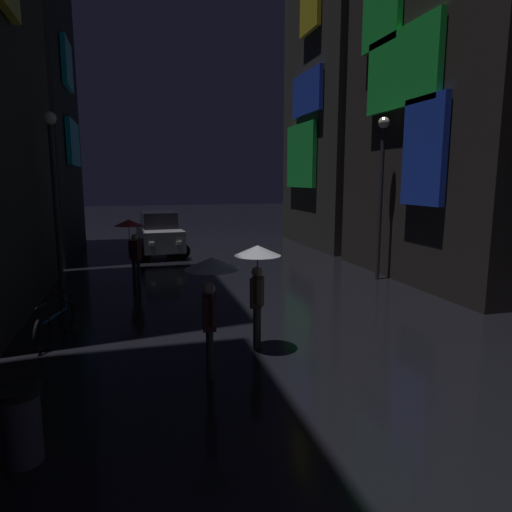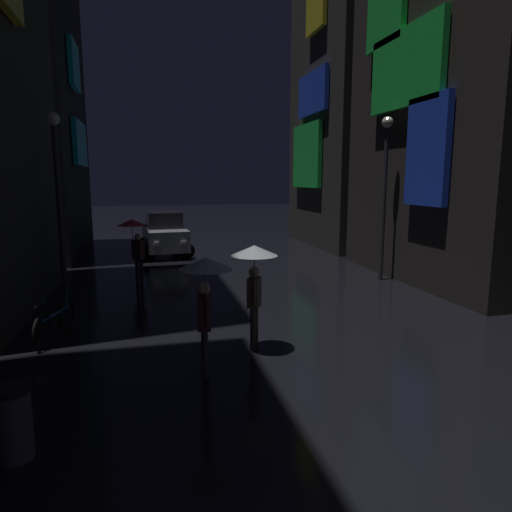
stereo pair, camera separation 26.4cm
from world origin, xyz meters
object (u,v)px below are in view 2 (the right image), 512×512
at_px(trash_bin, 13,422).
at_px(car_distant, 164,234).
at_px(pedestrian_foreground_right_clear, 254,268).
at_px(streetlamp_right_far, 385,179).
at_px(streetlamp_left_far, 58,183).
at_px(pedestrian_midstreet_centre_clear, 206,283).
at_px(bicycle_parked_at_storefront, 56,321).
at_px(pedestrian_far_right_red, 134,233).

bearing_deg(trash_bin, car_distant, 80.88).
height_order(pedestrian_foreground_right_clear, streetlamp_right_far, streetlamp_right_far).
bearing_deg(streetlamp_right_far, streetlamp_left_far, 179.20).
height_order(car_distant, streetlamp_left_far, streetlamp_left_far).
xyz_separation_m(pedestrian_midstreet_centre_clear, car_distant, (-0.14, 13.49, -0.74)).
bearing_deg(car_distant, streetlamp_right_far, -46.15).
xyz_separation_m(bicycle_parked_at_storefront, streetlamp_right_far, (9.60, 3.60, 2.97)).
xyz_separation_m(pedestrian_midstreet_centre_clear, bicycle_parked_at_storefront, (-2.87, 2.74, -1.28)).
height_order(streetlamp_right_far, trash_bin, streetlamp_right_far).
bearing_deg(streetlamp_left_far, trash_bin, -85.11).
distance_m(pedestrian_foreground_right_clear, car_distant, 12.45).
height_order(pedestrian_foreground_right_clear, bicycle_parked_at_storefront, pedestrian_foreground_right_clear).
bearing_deg(pedestrian_midstreet_centre_clear, pedestrian_far_right_red, 99.87).
distance_m(pedestrian_midstreet_centre_clear, bicycle_parked_at_storefront, 4.17).
relative_size(streetlamp_right_far, trash_bin, 5.74).
height_order(pedestrian_far_right_red, trash_bin, pedestrian_far_right_red).
distance_m(car_distant, streetlamp_right_far, 10.20).
bearing_deg(car_distant, bicycle_parked_at_storefront, -104.26).
height_order(bicycle_parked_at_storefront, streetlamp_right_far, streetlamp_right_far).
bearing_deg(pedestrian_midstreet_centre_clear, streetlamp_right_far, 43.33).
distance_m(car_distant, streetlamp_left_far, 8.02).
bearing_deg(pedestrian_far_right_red, trash_bin, -97.88).
height_order(pedestrian_far_right_red, bicycle_parked_at_storefront, pedestrian_far_right_red).
distance_m(pedestrian_midstreet_centre_clear, pedestrian_far_right_red, 7.61).
distance_m(pedestrian_foreground_right_clear, bicycle_parked_at_storefront, 4.47).
relative_size(pedestrian_far_right_red, trash_bin, 2.28).
bearing_deg(pedestrian_far_right_red, pedestrian_foreground_right_clear, -69.40).
height_order(pedestrian_midstreet_centre_clear, pedestrian_far_right_red, same).
xyz_separation_m(pedestrian_foreground_right_clear, trash_bin, (-3.67, -2.81, -1.20)).
relative_size(car_distant, streetlamp_right_far, 0.79).
distance_m(pedestrian_far_right_red, car_distant, 6.15).
bearing_deg(streetlamp_left_far, pedestrian_far_right_red, 27.18).
bearing_deg(bicycle_parked_at_storefront, pedestrian_far_right_red, 71.75).
relative_size(streetlamp_left_far, trash_bin, 5.56).
xyz_separation_m(pedestrian_far_right_red, streetlamp_left_far, (-1.97, -1.01, 1.59)).
xyz_separation_m(pedestrian_midstreet_centre_clear, streetlamp_right_far, (6.72, 6.34, 1.69)).
xyz_separation_m(pedestrian_foreground_right_clear, streetlamp_right_far, (5.63, 5.23, 1.69)).
bearing_deg(pedestrian_foreground_right_clear, trash_bin, -142.57).
distance_m(pedestrian_midstreet_centre_clear, streetlamp_right_far, 9.40).
distance_m(pedestrian_midstreet_centre_clear, trash_bin, 3.31).
bearing_deg(trash_bin, streetlamp_left_far, 94.89).
distance_m(pedestrian_foreground_right_clear, streetlamp_left_far, 7.10).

